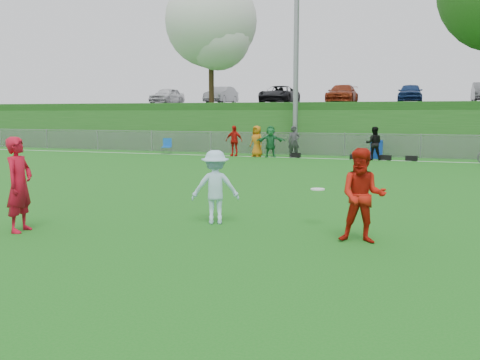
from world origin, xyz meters
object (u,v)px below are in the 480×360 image
at_px(player_red_left, 19,185).
at_px(recycling_bin, 376,149).
at_px(frisbee, 318,189).
at_px(player_red_center, 363,196).
at_px(player_blue, 215,187).

bearing_deg(player_red_left, recycling_bin, -22.83).
bearing_deg(frisbee, player_red_center, -47.85).
height_order(player_blue, recycling_bin, player_blue).
height_order(frisbee, recycling_bin, recycling_bin).
distance_m(player_blue, frisbee, 2.20).
distance_m(player_red_left, recycling_bin, 20.92).
relative_size(player_blue, recycling_bin, 1.66).
distance_m(player_red_center, player_blue, 3.29).
xyz_separation_m(player_red_center, recycling_bin, (-1.41, 18.91, -0.40)).
distance_m(player_red_left, player_blue, 4.00).
relative_size(player_red_left, recycling_bin, 2.00).
bearing_deg(recycling_bin, player_red_center, -85.72).
bearing_deg(player_red_left, player_red_center, -86.96).
height_order(player_red_center, player_blue, player_red_center).
relative_size(player_red_left, player_red_center, 1.09).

